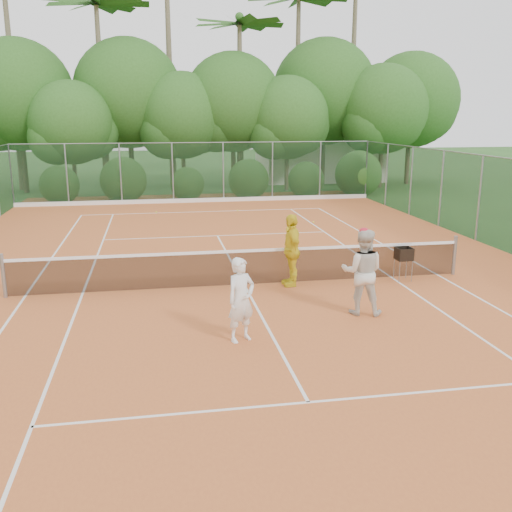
% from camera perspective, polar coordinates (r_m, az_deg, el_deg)
% --- Properties ---
extents(ground, '(120.00, 120.00, 0.00)m').
position_cam_1_polar(ground, '(15.03, -1.18, -3.00)').
color(ground, '#254C1B').
rests_on(ground, ground).
extents(clay_court, '(18.00, 36.00, 0.02)m').
position_cam_1_polar(clay_court, '(15.02, -1.18, -2.97)').
color(clay_court, '#C5632D').
rests_on(clay_court, ground).
extents(club_building, '(8.00, 5.00, 3.00)m').
position_cam_1_polar(club_building, '(39.92, 6.33, 9.73)').
color(club_building, beige).
rests_on(club_building, ground).
extents(tennis_net, '(11.97, 0.10, 1.10)m').
position_cam_1_polar(tennis_net, '(14.88, -1.19, -1.04)').
color(tennis_net, gray).
rests_on(tennis_net, clay_court).
extents(player_white, '(0.73, 0.64, 1.69)m').
position_cam_1_polar(player_white, '(11.17, -1.51, -4.40)').
color(player_white, white).
rests_on(player_white, clay_court).
extents(player_center_grp, '(1.14, 1.01, 1.97)m').
position_cam_1_polar(player_center_grp, '(12.87, 10.59, -1.55)').
color(player_center_grp, beige).
rests_on(player_center_grp, clay_court).
extents(player_yellow, '(0.48, 1.12, 1.89)m').
position_cam_1_polar(player_yellow, '(14.81, 3.55, 0.60)').
color(player_yellow, yellow).
rests_on(player_yellow, clay_court).
extents(ball_hopper, '(0.40, 0.40, 0.91)m').
position_cam_1_polar(ball_hopper, '(15.78, 14.57, 0.16)').
color(ball_hopper, gray).
rests_on(ball_hopper, clay_court).
extents(stray_ball_a, '(0.07, 0.07, 0.07)m').
position_cam_1_polar(stray_ball_a, '(26.51, -9.94, 4.35)').
color(stray_ball_a, '#C1D130').
rests_on(stray_ball_a, clay_court).
extents(stray_ball_b, '(0.07, 0.07, 0.07)m').
position_cam_1_polar(stray_ball_b, '(26.59, -1.84, 4.58)').
color(stray_ball_b, '#DAEE37').
rests_on(stray_ball_b, clay_court).
extents(stray_ball_c, '(0.07, 0.07, 0.07)m').
position_cam_1_polar(stray_ball_c, '(23.79, 5.77, 3.40)').
color(stray_ball_c, yellow).
rests_on(stray_ball_c, clay_court).
extents(court_markings, '(11.03, 23.83, 0.01)m').
position_cam_1_polar(court_markings, '(15.02, -1.18, -2.92)').
color(court_markings, white).
rests_on(court_markings, clay_court).
extents(fence_back, '(18.07, 0.07, 3.00)m').
position_cam_1_polar(fence_back, '(29.42, -5.80, 8.30)').
color(fence_back, '#19381E').
rests_on(fence_back, clay_court).
extents(tropical_treeline, '(32.10, 8.49, 15.03)m').
position_cam_1_polar(tropical_treeline, '(34.62, -4.20, 15.13)').
color(tropical_treeline, brown).
rests_on(tropical_treeline, ground).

